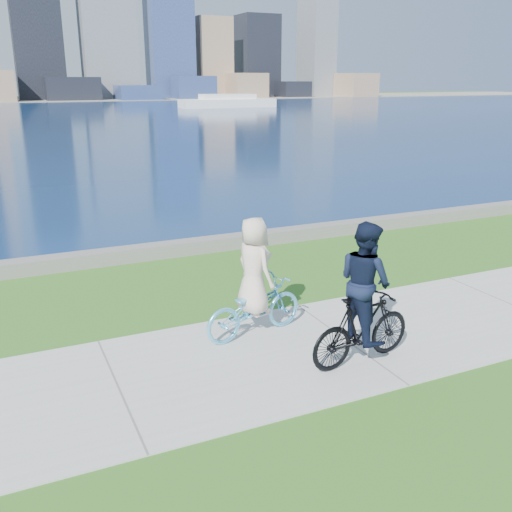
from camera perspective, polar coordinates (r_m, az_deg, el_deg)
The scene contains 6 objects.
ground at distance 8.99m, azimuth -13.57°, elevation -12.82°, with size 320.00×320.00×0.00m, color #2B5F19.
concrete_path at distance 8.98m, azimuth -13.58°, elevation -12.76°, with size 80.00×3.50×0.02m, color #ACADA8.
seawall at distance 14.61m, azimuth -18.52°, elevation -0.58°, with size 90.00×0.50×0.35m, color slate.
ferry_far at distance 94.63m, azimuth -2.86°, elevation 15.14°, with size 15.33×4.38×2.08m.
cyclist_woman at distance 10.08m, azimuth -0.20°, elevation -3.69°, with size 1.06×2.09×2.17m.
cyclist_man at distance 9.21m, azimuth 10.69°, elevation -4.89°, with size 0.82×2.00×2.35m.
Camera 1 is at (-1.27, -7.71, 4.44)m, focal length 40.00 mm.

